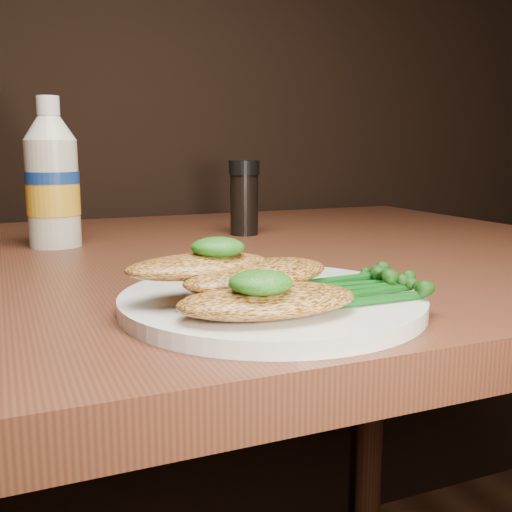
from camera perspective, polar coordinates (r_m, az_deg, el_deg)
name	(u,v)px	position (r m, az deg, el deg)	size (l,w,h in m)	color
plate	(272,301)	(0.48, 1.48, -4.26)	(0.24, 0.24, 0.01)	white
chicken_front	(268,300)	(0.42, 1.15, -4.18)	(0.13, 0.07, 0.02)	#C8893F
chicken_mid	(258,275)	(0.46, 0.17, -1.76)	(0.13, 0.07, 0.02)	#C8893F
chicken_back	(199,266)	(0.46, -5.36, -0.93)	(0.11, 0.06, 0.02)	#C8893F
pesto_front	(261,283)	(0.40, 0.42, -2.50)	(0.04, 0.04, 0.02)	#0A3508
pesto_back	(218,247)	(0.46, -3.61, 0.82)	(0.04, 0.04, 0.02)	#0A3508
broccolini_bundle	(347,284)	(0.48, 8.54, -2.66)	(0.11, 0.09, 0.02)	#104A13
mayo_bottle	(52,173)	(0.81, -18.57, 7.41)	(0.07, 0.07, 0.19)	beige
pepper_grinder	(244,198)	(0.88, -1.11, 5.46)	(0.04, 0.04, 0.11)	black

